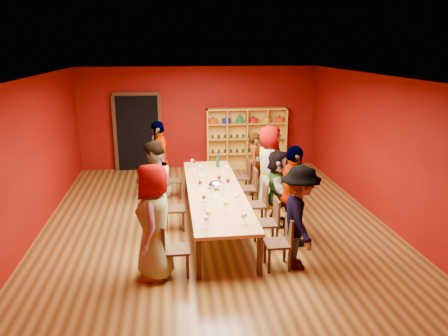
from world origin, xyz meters
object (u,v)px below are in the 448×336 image
at_px(chair_person_left_2, 170,206).
at_px(chair_person_right_0, 282,239).
at_px(person_left_2, 154,187).
at_px(spittoon_bowl, 216,185).
at_px(person_right_1, 293,196).
at_px(chair_person_left_0, 171,246).
at_px(person_right_4, 256,164).
at_px(person_left_4, 159,160).
at_px(chair_person_left_4, 170,178).
at_px(shelving_unit, 246,135).
at_px(person_right_3, 269,166).
at_px(chair_person_right_4, 244,175).
at_px(person_left_0, 154,222).
at_px(wine_bottle, 218,162).
at_px(chair_person_right_3, 250,186).
at_px(tasting_table, 215,192).
at_px(person_right_2, 278,187).
at_px(chair_person_right_1, 270,220).
at_px(chair_person_right_2, 260,202).
at_px(person_right_0, 300,217).

xyz_separation_m(chair_person_left_2, chair_person_right_0, (1.82, -1.80, 0.00)).
distance_m(person_left_2, spittoon_bowl, 1.27).
bearing_deg(person_right_1, spittoon_bowl, 46.60).
distance_m(chair_person_left_0, person_right_4, 4.33).
xyz_separation_m(person_left_4, chair_person_right_0, (2.06, -3.72, -0.45)).
bearing_deg(chair_person_left_4, shelving_unit, 47.73).
bearing_deg(person_left_2, person_right_3, 115.19).
height_order(shelving_unit, chair_person_left_4, shelving_unit).
bearing_deg(person_right_3, chair_person_left_4, 85.50).
bearing_deg(chair_person_left_2, chair_person_right_4, 47.07).
bearing_deg(person_left_0, chair_person_left_0, 94.83).
xyz_separation_m(person_left_2, chair_person_right_4, (2.12, 1.96, -0.42)).
bearing_deg(chair_person_left_4, person_right_4, 0.84).
xyz_separation_m(chair_person_left_0, wine_bottle, (1.15, 3.65, 0.38)).
height_order(chair_person_right_3, person_right_4, person_right_4).
height_order(tasting_table, person_left_2, person_left_2).
bearing_deg(chair_person_right_0, person_right_2, 78.73).
bearing_deg(chair_person_right_1, person_right_4, 84.26).
bearing_deg(chair_person_right_1, wine_bottle, 103.52).
relative_size(person_left_2, person_right_2, 1.16).
bearing_deg(person_right_1, tasting_table, 49.60).
bearing_deg(chair_person_right_3, person_right_1, -78.71).
height_order(chair_person_left_4, person_right_3, person_right_3).
bearing_deg(spittoon_bowl, person_right_4, 56.05).
distance_m(chair_person_right_0, chair_person_right_1, 0.86).
distance_m(chair_person_left_0, wine_bottle, 3.85).
xyz_separation_m(chair_person_right_0, person_right_1, (0.40, 0.86, 0.44)).
bearing_deg(person_left_4, chair_person_right_2, 37.43).
height_order(chair_person_left_0, chair_person_right_0, same).
distance_m(chair_person_right_3, chair_person_right_4, 0.87).
xyz_separation_m(person_left_2, person_right_0, (2.40, -1.80, -0.04)).
relative_size(person_right_4, wine_bottle, 4.64).
relative_size(chair_person_left_2, chair_person_right_0, 1.00).
bearing_deg(wine_bottle, chair_person_left_0, -107.55).
bearing_deg(person_left_4, shelving_unit, 125.01).
bearing_deg(chair_person_right_4, wine_bottle, -169.27).
bearing_deg(shelving_unit, chair_person_left_0, -110.16).
bearing_deg(chair_person_right_2, shelving_unit, 83.75).
distance_m(person_left_0, chair_person_right_2, 2.81).
bearing_deg(chair_person_right_1, spittoon_bowl, 126.66).
bearing_deg(shelving_unit, person_right_2, -91.59).
bearing_deg(chair_person_right_0, chair_person_left_4, 116.05).
bearing_deg(person_left_0, person_right_3, 144.13).
bearing_deg(person_left_2, spittoon_bowl, 102.53).
bearing_deg(chair_person_right_4, person_left_0, -118.77).
relative_size(chair_person_left_2, person_right_4, 0.58).
bearing_deg(chair_person_right_4, chair_person_left_0, -115.74).
bearing_deg(chair_person_right_2, person_left_4, 137.30).
xyz_separation_m(chair_person_left_4, spittoon_bowl, (0.95, -1.69, 0.33)).
bearing_deg(chair_person_left_2, spittoon_bowl, 13.67).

